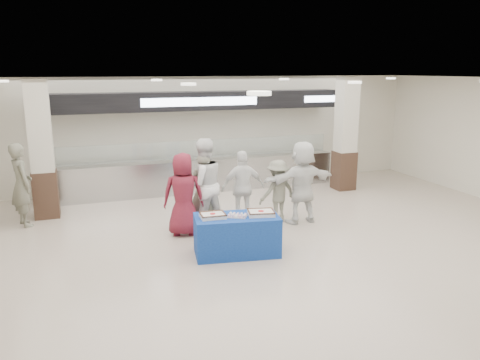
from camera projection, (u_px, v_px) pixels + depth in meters
name	position (u px, v px, depth m)	size (l,w,h in m)	color
ground	(274.00, 261.00, 8.50)	(14.00, 14.00, 0.00)	beige
serving_line	(199.00, 151.00, 13.19)	(8.70, 0.85, 2.80)	#AFB2B6
column_left	(42.00, 153.00, 10.72)	(0.55, 0.55, 3.20)	#332017
column_right	(345.00, 137.00, 13.29)	(0.55, 0.55, 3.20)	#332017
display_table	(237.00, 235.00, 8.74)	(1.55, 0.78, 0.75)	#164099
sheet_cake_left	(213.00, 215.00, 8.55)	(0.46, 0.37, 0.09)	silver
sheet_cake_right	(261.00, 213.00, 8.69)	(0.55, 0.47, 0.10)	silver
cupcake_tray	(237.00, 215.00, 8.60)	(0.44, 0.41, 0.06)	#B2B2B7
civilian_maroon	(183.00, 194.00, 9.68)	(0.85, 0.56, 1.75)	maroon
soldier_a	(203.00, 192.00, 10.03)	(0.61, 0.40, 1.67)	slate
chef_tall	(203.00, 185.00, 9.99)	(0.97, 0.75, 1.99)	white
chef_short	(243.00, 188.00, 10.39)	(0.97, 0.41, 1.66)	white
soldier_b	(278.00, 191.00, 10.56)	(0.92, 0.53, 1.43)	slate
civilian_white	(302.00, 182.00, 10.45)	(1.73, 0.55, 1.87)	white
soldier_bg	(22.00, 185.00, 10.24)	(0.68, 0.45, 1.86)	slate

